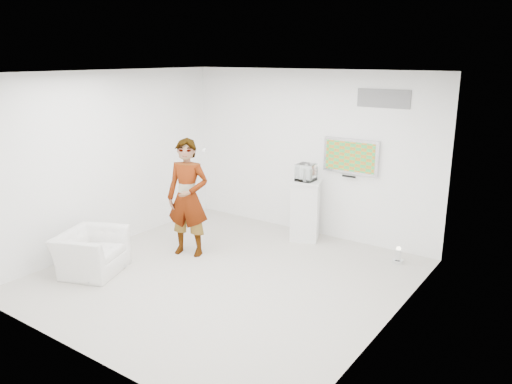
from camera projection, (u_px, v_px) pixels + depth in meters
room at (223, 180)px, 7.13m from camera, size 5.01×5.01×3.00m
tv at (351, 156)px, 8.58m from camera, size 1.00×0.08×0.60m
logo_decal at (384, 99)px, 8.07m from camera, size 0.90×0.02×0.30m
person at (188, 198)px, 8.16m from camera, size 0.82×0.67×1.95m
armchair at (91, 252)px, 7.62m from camera, size 1.16×1.23×0.64m
pedestal at (305, 210)px, 8.95m from camera, size 0.69×0.69×1.09m
floor_uplight at (398, 255)px, 7.98m from camera, size 0.22×0.22×0.27m
vitrine at (306, 172)px, 8.77m from camera, size 0.31×0.31×0.30m
console at (306, 175)px, 8.78m from camera, size 0.11×0.16×0.21m
wii_remote at (204, 150)px, 8.02m from camera, size 0.10×0.13×0.03m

